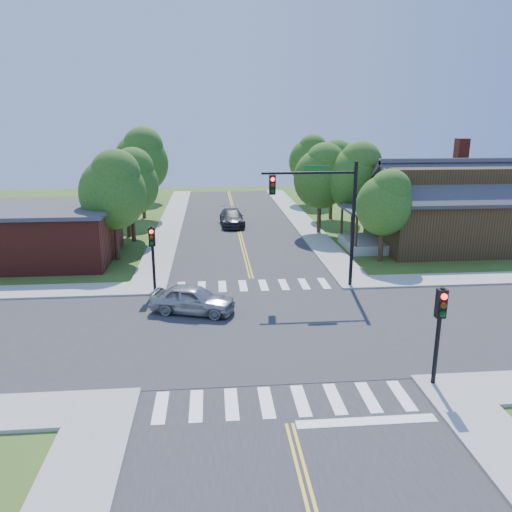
{
  "coord_description": "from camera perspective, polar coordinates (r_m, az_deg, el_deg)",
  "views": [
    {
      "loc": [
        -2.32,
        -21.28,
        9.48
      ],
      "look_at": [
        0.04,
        4.84,
        2.2
      ],
      "focal_mm": 35.0,
      "sensor_mm": 36.0,
      "label": 1
    }
  ],
  "objects": [
    {
      "name": "crosswalk_north",
      "position": [
        29.15,
        -0.32,
        -3.37
      ],
      "size": [
        8.85,
        2.0,
        0.01
      ],
      "color": "white",
      "rests_on": "ground"
    },
    {
      "name": "tree_w_d",
      "position": [
        59.34,
        -11.94,
        9.95
      ],
      "size": [
        3.65,
        3.47,
        6.21
      ],
      "color": "#382314",
      "rests_on": "ground"
    },
    {
      "name": "tree_e_c",
      "position": [
        48.69,
        8.84,
        10.02
      ],
      "size": [
        4.46,
        4.24,
        7.59
      ],
      "color": "#382314",
      "rests_on": "ground"
    },
    {
      "name": "tree_w_b",
      "position": [
        41.77,
        -14.6,
        8.33
      ],
      "size": [
        4.15,
        3.94,
        7.05
      ],
      "color": "#382314",
      "rests_on": "ground"
    },
    {
      "name": "stop_bar",
      "position": [
        17.33,
        12.51,
        -18.06
      ],
      "size": [
        4.6,
        0.45,
        0.09
      ],
      "primitive_type": "cube",
      "color": "white",
      "rests_on": "ground"
    },
    {
      "name": "signal_mast_ne",
      "position": [
        27.97,
        7.83,
        5.84
      ],
      "size": [
        5.3,
        0.42,
        7.2
      ],
      "color": "black",
      "rests_on": "ground"
    },
    {
      "name": "sidewalk_ne",
      "position": [
        42.36,
        20.35,
        1.69
      ],
      "size": [
        40.0,
        40.0,
        0.14
      ],
      "color": "#9E9B93",
      "rests_on": "ground"
    },
    {
      "name": "centerline",
      "position": [
        23.4,
        0.98,
        -8.27
      ],
      "size": [
        0.3,
        90.0,
        0.01
      ],
      "color": "gold",
      "rests_on": "ground"
    },
    {
      "name": "signal_pole_nw",
      "position": [
        27.91,
        -11.75,
        1.04
      ],
      "size": [
        0.34,
        0.42,
        3.8
      ],
      "color": "black",
      "rests_on": "ground"
    },
    {
      "name": "ground",
      "position": [
        23.42,
        0.98,
        -8.37
      ],
      "size": [
        100.0,
        100.0,
        0.0
      ],
      "primitive_type": "plane",
      "color": "#39571B",
      "rests_on": "ground"
    },
    {
      "name": "car_silver",
      "position": [
        25.15,
        -7.26,
        -4.99
      ],
      "size": [
        4.17,
        5.23,
        1.45
      ],
      "primitive_type": "imported",
      "rotation": [
        0.0,
        0.0,
        1.26
      ],
      "color": "#A3A5AA",
      "rests_on": "ground"
    },
    {
      "name": "tree_bldg",
      "position": [
        40.01,
        -14.09,
        8.37
      ],
      "size": [
        4.33,
        4.12,
        7.37
      ],
      "color": "#382314",
      "rests_on": "ground"
    },
    {
      "name": "tree_w_a",
      "position": [
        34.87,
        -15.96,
        7.46
      ],
      "size": [
        4.45,
        4.22,
        7.56
      ],
      "color": "#382314",
      "rests_on": "ground"
    },
    {
      "name": "road_ew",
      "position": [
        23.41,
        0.98,
        -8.32
      ],
      "size": [
        90.0,
        10.0,
        0.04
      ],
      "primitive_type": "cube",
      "color": "#2D2D30",
      "rests_on": "ground"
    },
    {
      "name": "tree_e_b",
      "position": [
        41.11,
        11.4,
        9.09
      ],
      "size": [
        4.58,
        4.35,
        7.78
      ],
      "color": "#382314",
      "rests_on": "ground"
    },
    {
      "name": "tree_w_c",
      "position": [
        49.5,
        -12.94,
        10.79
      ],
      "size": [
        5.15,
        4.89,
        8.75
      ],
      "color": "#382314",
      "rests_on": "ground"
    },
    {
      "name": "tree_house",
      "position": [
        41.91,
        7.51,
        9.21
      ],
      "size": [
        4.47,
        4.24,
        7.59
      ],
      "color": "#382314",
      "rests_on": "ground"
    },
    {
      "name": "intersection_patch",
      "position": [
        23.42,
        0.98,
        -8.37
      ],
      "size": [
        10.2,
        10.2,
        0.06
      ],
      "primitive_type": "cube",
      "color": "#2D2D30",
      "rests_on": "ground"
    },
    {
      "name": "building_nw",
      "position": [
        37.26,
        -23.65,
        2.43
      ],
      "size": [
        10.4,
        8.4,
        3.73
      ],
      "color": "maroon",
      "rests_on": "ground"
    },
    {
      "name": "sidewalk_nw",
      "position": [
        40.59,
        -24.42,
        0.69
      ],
      "size": [
        40.0,
        40.0,
        0.14
      ],
      "color": "#9E9B93",
      "rests_on": "ground"
    },
    {
      "name": "road_ns",
      "position": [
        23.41,
        0.98,
        -8.33
      ],
      "size": [
        10.0,
        90.0,
        0.04
      ],
      "primitive_type": "cube",
      "color": "#2D2D30",
      "rests_on": "ground"
    },
    {
      "name": "tree_e_a",
      "position": [
        34.46,
        14.57,
        6.06
      ],
      "size": [
        3.7,
        3.51,
        6.29
      ],
      "color": "#382314",
      "rests_on": "ground"
    },
    {
      "name": "house_ne",
      "position": [
        40.04,
        20.82,
        5.66
      ],
      "size": [
        13.05,
        8.8,
        7.11
      ],
      "color": "#332212",
      "rests_on": "ground"
    },
    {
      "name": "car_dgrey",
      "position": [
        45.3,
        -2.76,
        4.36
      ],
      "size": [
        2.48,
        5.2,
        1.46
      ],
      "primitive_type": "imported",
      "rotation": [
        0.0,
        0.0,
        0.04
      ],
      "color": "#292C2E",
      "rests_on": "ground"
    },
    {
      "name": "tree_e_d",
      "position": [
        57.39,
        6.2,
        11.04
      ],
      "size": [
        4.58,
        4.35,
        7.78
      ],
      "color": "#382314",
      "rests_on": "ground"
    },
    {
      "name": "signal_pole_se",
      "position": [
        18.83,
        20.27,
        -6.74
      ],
      "size": [
        0.34,
        0.42,
        3.8
      ],
      "color": "black",
      "rests_on": "ground"
    },
    {
      "name": "crosswalk_south",
      "position": [
        17.94,
        3.17,
        -16.24
      ],
      "size": [
        8.85,
        2.0,
        0.01
      ],
      "color": "white",
      "rests_on": "ground"
    }
  ]
}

